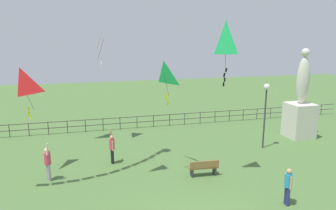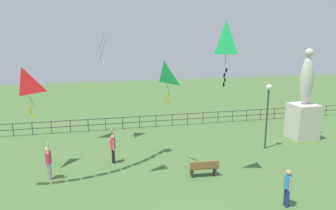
# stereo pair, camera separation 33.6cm
# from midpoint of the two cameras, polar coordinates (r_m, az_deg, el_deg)

# --- Properties ---
(statue_monument) EXTENTS (1.69, 1.69, 6.15)m
(statue_monument) POSITION_cam_midpoint_polar(r_m,az_deg,el_deg) (23.29, 24.01, -0.91)
(statue_monument) COLOR beige
(statue_monument) RESTS_ON ground_plane
(lamppost) EXTENTS (0.36, 0.36, 4.10)m
(lamppost) POSITION_cam_midpoint_polar(r_m,az_deg,el_deg) (19.97, 18.33, 0.56)
(lamppost) COLOR #38383D
(lamppost) RESTS_ON ground_plane
(park_bench) EXTENTS (1.52, 0.50, 0.85)m
(park_bench) POSITION_cam_midpoint_polar(r_m,az_deg,el_deg) (16.04, 7.18, -11.35)
(park_bench) COLOR olive
(park_bench) RESTS_ON ground_plane
(person_1) EXTENTS (0.30, 0.49, 1.63)m
(person_1) POSITION_cam_midpoint_polar(r_m,az_deg,el_deg) (14.11, 21.73, -13.58)
(person_1) COLOR navy
(person_1) RESTS_ON ground_plane
(person_2) EXTENTS (0.31, 0.52, 1.98)m
(person_2) POSITION_cam_midpoint_polar(r_m,az_deg,el_deg) (16.43, -20.54, -9.50)
(person_2) COLOR #99999E
(person_2) RESTS_ON ground_plane
(person_3) EXTENTS (0.30, 0.51, 1.90)m
(person_3) POSITION_cam_midpoint_polar(r_m,az_deg,el_deg) (17.58, -9.53, -7.53)
(person_3) COLOR black
(person_3) RESTS_ON ground_plane
(kite_2) EXTENTS (0.85, 1.19, 2.31)m
(kite_2) POSITION_cam_midpoint_polar(r_m,az_deg,el_deg) (15.59, -0.09, 5.75)
(kite_2) COLOR #1EB759
(kite_3) EXTENTS (0.87, 0.72, 3.03)m
(kite_3) POSITION_cam_midpoint_polar(r_m,az_deg,el_deg) (14.87, 11.18, 11.73)
(kite_3) COLOR #1EB759
(kite_5) EXTENTS (1.36, 1.40, 2.52)m
(kite_5) POSITION_cam_midpoint_polar(r_m,az_deg,el_deg) (17.34, -24.59, 3.77)
(kite_5) COLOR red
(kite_6) EXTENTS (0.70, 0.87, 2.42)m
(kite_6) POSITION_cam_midpoint_polar(r_m,az_deg,el_deg) (20.31, -10.87, 11.67)
(kite_6) COLOR orange
(waterfront_railing) EXTENTS (36.04, 0.06, 0.95)m
(waterfront_railing) POSITION_cam_midpoint_polar(r_m,az_deg,el_deg) (23.94, -5.31, -2.82)
(waterfront_railing) COLOR #4C4742
(waterfront_railing) RESTS_ON ground_plane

